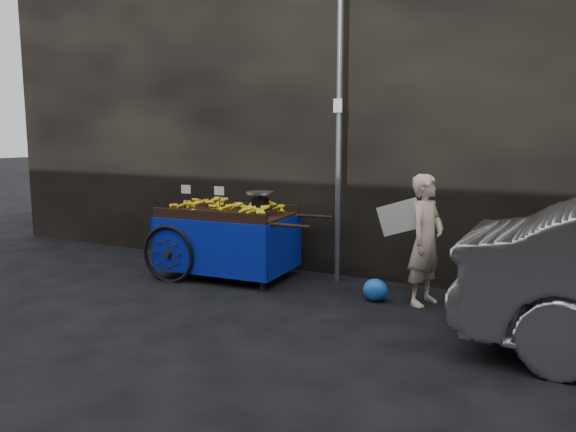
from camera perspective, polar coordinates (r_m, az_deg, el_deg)
The scene contains 6 objects.
ground at distance 6.92m, azimuth -1.68°, elevation -8.71°, with size 80.00×80.00×0.00m, color black.
building_wall at distance 8.83m, azimuth 9.23°, elevation 11.30°, with size 13.50×2.00×5.00m.
street_pole at distance 7.64m, azimuth 5.19°, elevation 8.14°, with size 0.12×0.10×4.00m.
banana_cart at distance 8.04m, azimuth -6.53°, elevation -0.35°, with size 2.53×1.35×1.33m.
vendor at distance 6.85m, azimuth 13.80°, elevation -2.37°, with size 0.83×0.65×1.56m.
plastic_bag at distance 6.99m, azimuth 8.86°, elevation -7.44°, with size 0.31×0.25×0.28m, color blue.
Camera 1 is at (3.34, -5.71, 2.04)m, focal length 35.00 mm.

